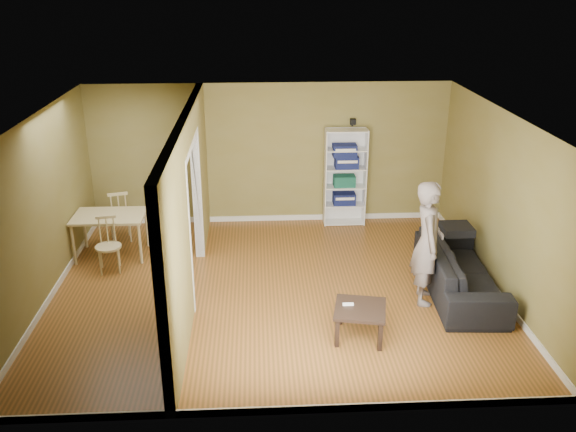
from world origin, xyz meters
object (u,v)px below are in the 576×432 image
at_px(sofa, 461,264).
at_px(chair_near, 108,245).
at_px(person, 429,233).
at_px(coffee_table, 360,312).
at_px(chair_left, 60,232).
at_px(dining_table, 109,219).
at_px(chair_far, 119,215).
at_px(bookshelf, 345,177).

xyz_separation_m(sofa, chair_near, (-5.27, 0.94, -0.01)).
bearing_deg(person, coffee_table, 138.56).
distance_m(chair_left, chair_near, 1.05).
bearing_deg(chair_left, dining_table, 89.31).
xyz_separation_m(dining_table, chair_far, (0.02, 0.62, -0.17)).
distance_m(chair_left, chair_far, 1.05).
bearing_deg(chair_left, coffee_table, 56.98).
height_order(person, chair_far, person).
bearing_deg(chair_near, coffee_table, -40.49).
xyz_separation_m(person, chair_left, (-5.58, 1.73, -0.61)).
bearing_deg(coffee_table, sofa, 34.40).
distance_m(coffee_table, chair_left, 5.22).
relative_size(chair_left, chair_near, 1.01).
relative_size(sofa, bookshelf, 1.30).
bearing_deg(chair_near, dining_table, 87.50).
bearing_deg(chair_far, chair_near, 77.07).
xyz_separation_m(sofa, coffee_table, (-1.66, -1.14, -0.08)).
xyz_separation_m(dining_table, chair_near, (0.08, -0.58, -0.20)).
bearing_deg(chair_far, bookshelf, 172.61).
distance_m(person, bookshelf, 3.09).
distance_m(coffee_table, chair_far, 4.94).
bearing_deg(coffee_table, person, 40.31).
relative_size(sofa, coffee_table, 3.64).
bearing_deg(coffee_table, chair_near, 150.05).
relative_size(person, coffee_table, 3.28).
bearing_deg(chair_left, chair_near, 55.37).
height_order(coffee_table, dining_table, dining_table).
height_order(person, chair_near, person).
height_order(dining_table, chair_far, chair_far).
xyz_separation_m(sofa, dining_table, (-5.36, 1.53, 0.20)).
bearing_deg(chair_left, person, 70.12).
distance_m(sofa, bookshelf, 3.10).
relative_size(bookshelf, coffee_table, 2.80).
height_order(bookshelf, chair_left, bookshelf).
height_order(sofa, person, person).
height_order(sofa, coffee_table, sofa).
relative_size(bookshelf, dining_table, 1.56).
bearing_deg(chair_far, dining_table, 72.48).
xyz_separation_m(coffee_table, chair_near, (-3.61, 2.08, 0.08)).
bearing_deg(chair_near, sofa, -20.69).
xyz_separation_m(bookshelf, chair_near, (-3.95, -1.82, -0.46)).
relative_size(sofa, person, 1.11).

